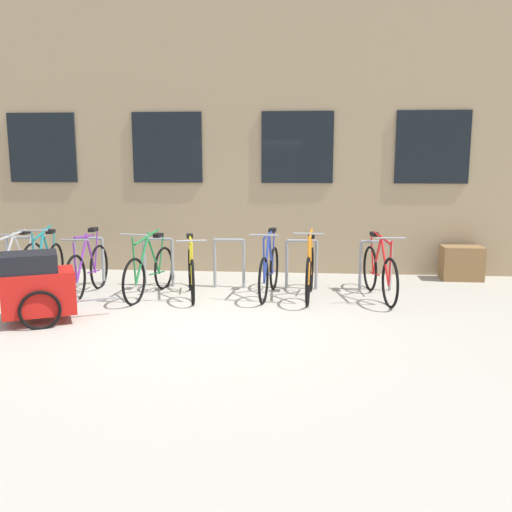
{
  "coord_description": "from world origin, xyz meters",
  "views": [
    {
      "loc": [
        1.32,
        -7.16,
        2.14
      ],
      "look_at": [
        0.58,
        1.6,
        0.59
      ],
      "focal_mm": 39.23,
      "sensor_mm": 36.0,
      "label": 1
    }
  ],
  "objects": [
    {
      "name": "ground_plane",
      "position": [
        0.0,
        0.0,
        0.0
      ],
      "size": [
        42.0,
        42.0,
        0.0
      ],
      "primitive_type": "plane",
      "color": "#B2ADA0"
    },
    {
      "name": "storefront_building",
      "position": [
        0.0,
        6.76,
        2.68
      ],
      "size": [
        28.0,
        7.16,
        5.35
      ],
      "color": "tan",
      "rests_on": "ground"
    },
    {
      "name": "bike_rack",
      "position": [
        -0.49,
        1.9,
        0.49
      ],
      "size": [
        6.53,
        0.05,
        0.83
      ],
      "color": "gray",
      "rests_on": "ground"
    },
    {
      "name": "bicycle_purple",
      "position": [
        -2.05,
        1.22,
        0.4
      ],
      "size": [
        0.44,
        1.7,
        1.05
      ],
      "color": "black",
      "rests_on": "ground"
    },
    {
      "name": "bicycle_red",
      "position": [
        2.51,
        1.42,
        0.4
      ],
      "size": [
        0.45,
        1.8,
        1.03
      ],
      "color": "black",
      "rests_on": "ground"
    },
    {
      "name": "bicycle_yellow",
      "position": [
        -0.41,
        1.29,
        0.37
      ],
      "size": [
        0.54,
        1.63,
        0.97
      ],
      "color": "black",
      "rests_on": "ground"
    },
    {
      "name": "bicycle_blue",
      "position": [
        0.8,
        1.42,
        0.39
      ],
      "size": [
        0.44,
        1.67,
        1.05
      ],
      "color": "black",
      "rests_on": "ground"
    },
    {
      "name": "bicycle_green",
      "position": [
        -1.05,
        1.23,
        0.39
      ],
      "size": [
        0.48,
        1.76,
        1.06
      ],
      "color": "black",
      "rests_on": "ground"
    },
    {
      "name": "bicycle_silver",
      "position": [
        -3.3,
        1.38,
        0.39
      ],
      "size": [
        0.44,
        1.73,
        1.02
      ],
      "color": "black",
      "rests_on": "ground"
    },
    {
      "name": "bicycle_orange",
      "position": [
        1.44,
        1.34,
        0.4
      ],
      "size": [
        0.44,
        1.71,
        1.09
      ],
      "color": "black",
      "rests_on": "ground"
    },
    {
      "name": "bicycle_teal",
      "position": [
        -2.75,
        1.25,
        0.4
      ],
      "size": [
        0.44,
        1.77,
        1.11
      ],
      "color": "black",
      "rests_on": "ground"
    },
    {
      "name": "bike_trailer",
      "position": [
        -2.13,
        -0.32,
        0.49
      ],
      "size": [
        1.44,
        0.94,
        0.95
      ],
      "color": "red",
      "rests_on": "ground"
    },
    {
      "name": "planter_box",
      "position": [
        4.14,
        2.85,
        0.3
      ],
      "size": [
        0.7,
        0.44,
        0.6
      ],
      "primitive_type": "cube",
      "color": "olive",
      "rests_on": "ground"
    }
  ]
}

